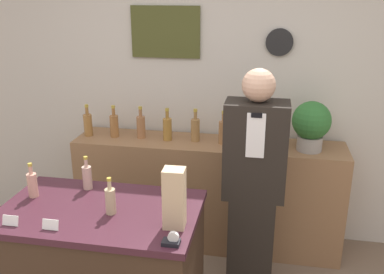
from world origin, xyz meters
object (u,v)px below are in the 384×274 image
(paper_bag, at_px, (174,198))
(tape_dispenser, at_px, (172,241))
(shopkeeper, at_px, (253,188))
(potted_plant, at_px, (311,124))

(paper_bag, distance_m, tape_dispenser, 0.22)
(shopkeeper, distance_m, tape_dispenser, 1.05)
(paper_bag, height_order, tape_dispenser, paper_bag)
(paper_bag, bearing_deg, shopkeeper, 64.27)
(shopkeeper, relative_size, potted_plant, 4.25)
(shopkeeper, height_order, paper_bag, shopkeeper)
(shopkeeper, xyz_separation_m, paper_bag, (-0.39, -0.80, 0.29))
(potted_plant, distance_m, tape_dispenser, 1.70)
(shopkeeper, relative_size, tape_dispenser, 18.75)
(shopkeeper, bearing_deg, potted_plant, 52.98)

